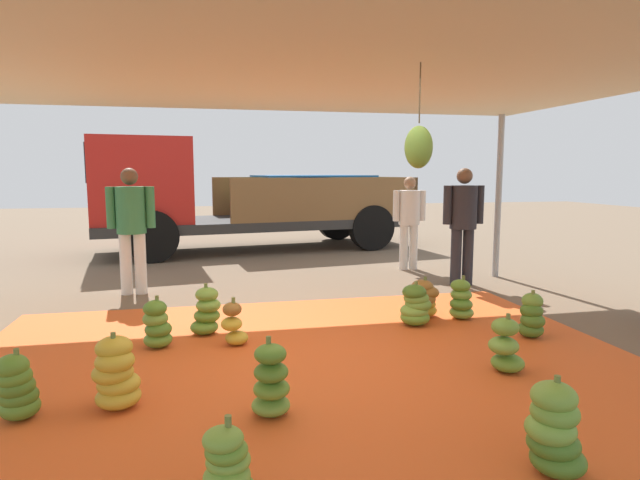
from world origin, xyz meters
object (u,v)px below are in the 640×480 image
(worker_2, at_px, (463,218))
(banana_bunch_3, at_px, (424,299))
(banana_bunch_4, at_px, (17,389))
(banana_bunch_1, at_px, (506,347))
(banana_bunch_11, at_px, (157,325))
(banana_bunch_12, at_px, (227,466))
(cargo_truck_main, at_px, (241,197))
(banana_bunch_7, at_px, (554,431))
(worker_0, at_px, (131,221))
(banana_bunch_6, at_px, (461,301))
(banana_bunch_9, at_px, (271,383))
(banana_bunch_10, at_px, (532,317))
(banana_bunch_2, at_px, (416,306))
(worker_1, at_px, (409,216))
(banana_bunch_8, at_px, (116,375))
(banana_bunch_5, at_px, (234,325))
(banana_bunch_0, at_px, (206,312))

(worker_2, bearing_deg, banana_bunch_3, -129.18)
(banana_bunch_3, distance_m, banana_bunch_4, 4.25)
(banana_bunch_1, xyz_separation_m, banana_bunch_11, (-2.98, 1.28, 0.01))
(banana_bunch_12, bearing_deg, cargo_truck_main, 85.82)
(worker_2, bearing_deg, banana_bunch_7, -111.37)
(worker_0, bearing_deg, banana_bunch_6, -29.12)
(banana_bunch_9, xyz_separation_m, banana_bunch_10, (2.86, 1.23, -0.03))
(banana_bunch_2, distance_m, banana_bunch_6, 0.63)
(banana_bunch_11, relative_size, cargo_truck_main, 0.07)
(cargo_truck_main, relative_size, worker_2, 3.98)
(banana_bunch_10, bearing_deg, worker_1, 87.05)
(banana_bunch_2, bearing_deg, banana_bunch_3, 52.97)
(banana_bunch_4, distance_m, cargo_truck_main, 8.18)
(banana_bunch_11, xyz_separation_m, banana_bunch_12, (0.58, -2.61, -0.03))
(banana_bunch_8, xyz_separation_m, banana_bunch_10, (3.95, 0.84, -0.03))
(banana_bunch_7, relative_size, banana_bunch_11, 1.12)
(cargo_truck_main, xyz_separation_m, worker_0, (-1.77, -3.98, -0.14))
(worker_1, bearing_deg, banana_bunch_12, -119.13)
(banana_bunch_2, xyz_separation_m, worker_1, (1.21, 3.29, 0.73))
(banana_bunch_6, relative_size, worker_0, 0.29)
(banana_bunch_2, distance_m, banana_bunch_5, 2.06)
(worker_1, bearing_deg, banana_bunch_7, -104.25)
(banana_bunch_0, height_order, banana_bunch_10, banana_bunch_0)
(banana_bunch_8, distance_m, worker_2, 5.66)
(banana_bunch_0, relative_size, banana_bunch_4, 1.07)
(banana_bunch_4, height_order, banana_bunch_8, banana_bunch_8)
(worker_2, bearing_deg, worker_0, 175.06)
(banana_bunch_0, relative_size, banana_bunch_3, 1.13)
(banana_bunch_0, relative_size, banana_bunch_1, 1.05)
(banana_bunch_11, relative_size, banana_bunch_12, 1.11)
(worker_1, bearing_deg, banana_bunch_9, -120.55)
(banana_bunch_7, xyz_separation_m, worker_2, (1.89, 4.84, 0.77))
(banana_bunch_12, bearing_deg, banana_bunch_1, 28.83)
(banana_bunch_7, height_order, banana_bunch_11, banana_bunch_7)
(banana_bunch_2, bearing_deg, worker_1, 69.81)
(banana_bunch_5, height_order, worker_2, worker_2)
(banana_bunch_10, xyz_separation_m, worker_0, (-4.31, 2.98, 0.81))
(banana_bunch_2, height_order, banana_bunch_7, banana_bunch_7)
(cargo_truck_main, bearing_deg, worker_2, -55.27)
(banana_bunch_2, bearing_deg, banana_bunch_11, -175.66)
(worker_2, bearing_deg, banana_bunch_12, -128.28)
(banana_bunch_12, height_order, worker_0, worker_0)
(banana_bunch_11, distance_m, banana_bunch_12, 2.67)
(banana_bunch_7, distance_m, banana_bunch_8, 2.94)
(banana_bunch_11, distance_m, worker_1, 5.35)
(banana_bunch_0, relative_size, worker_2, 0.31)
(banana_bunch_0, bearing_deg, banana_bunch_7, -58.23)
(banana_bunch_0, distance_m, worker_1, 4.76)
(banana_bunch_4, bearing_deg, banana_bunch_6, 22.06)
(banana_bunch_11, xyz_separation_m, cargo_truck_main, (1.24, 6.49, 0.94))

